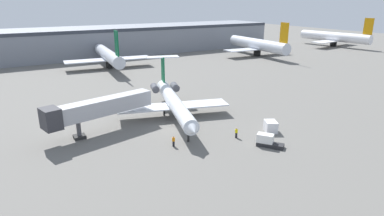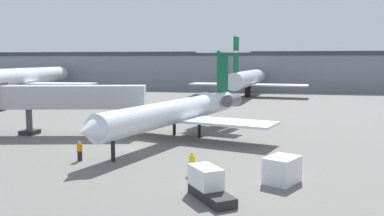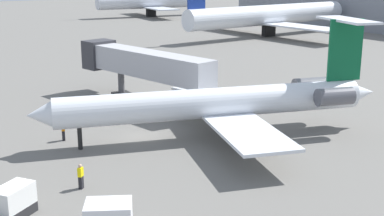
% 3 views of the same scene
% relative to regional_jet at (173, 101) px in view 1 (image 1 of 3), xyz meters
% --- Properties ---
extents(ground_plane, '(400.00, 400.00, 0.10)m').
position_rel_regional_jet_xyz_m(ground_plane, '(-3.21, -6.27, -3.19)').
color(ground_plane, '#66635E').
extents(regional_jet, '(21.04, 29.55, 9.68)m').
position_rel_regional_jet_xyz_m(regional_jet, '(0.00, 0.00, 0.00)').
color(regional_jet, silver).
rests_on(regional_jet, ground_plane).
extents(jet_bridge, '(18.75, 6.97, 5.91)m').
position_rel_regional_jet_xyz_m(jet_bridge, '(-14.82, -0.97, 1.10)').
color(jet_bridge, '#ADADB2').
rests_on(jet_bridge, ground_plane).
extents(ground_crew_marshaller, '(0.47, 0.47, 1.69)m').
position_rel_regional_jet_xyz_m(ground_crew_marshaller, '(3.93, -14.19, -2.29)').
color(ground_crew_marshaller, black).
rests_on(ground_crew_marshaller, ground_plane).
extents(ground_crew_loader, '(0.46, 0.38, 1.69)m').
position_rel_regional_jet_xyz_m(ground_crew_loader, '(-6.23, -12.02, -2.29)').
color(ground_crew_loader, black).
rests_on(ground_crew_loader, ground_plane).
extents(baggage_tug_lead, '(3.48, 4.06, 1.90)m').
position_rel_regional_jet_xyz_m(baggage_tug_lead, '(5.95, -19.12, -2.31)').
color(baggage_tug_lead, '#262628').
rests_on(baggage_tug_lead, ground_plane).
extents(cargo_container_uld, '(2.79, 3.05, 1.84)m').
position_rel_regional_jet_xyz_m(cargo_container_uld, '(10.49, -15.00, -2.22)').
color(cargo_container_uld, silver).
rests_on(cargo_container_uld, ground_plane).
extents(terminal_building, '(177.72, 22.88, 10.85)m').
position_rel_regional_jet_xyz_m(terminal_building, '(-3.21, 81.03, 2.30)').
color(terminal_building, gray).
rests_on(terminal_building, ground_plane).
extents(parked_airliner_centre, '(27.62, 32.50, 13.03)m').
position_rel_regional_jet_xyz_m(parked_airliner_centre, '(3.76, 52.10, 0.97)').
color(parked_airliner_centre, silver).
rests_on(parked_airliner_centre, ground_plane).
extents(parked_airliner_east_mid, '(28.00, 33.15, 13.64)m').
position_rel_regional_jet_xyz_m(parked_airliner_east_mid, '(61.78, 46.85, 1.28)').
color(parked_airliner_east_mid, silver).
rests_on(parked_airliner_east_mid, ground_plane).
extents(parked_airliner_east_end, '(29.09, 34.26, 13.68)m').
position_rel_regional_jet_xyz_m(parked_airliner_east_end, '(111.93, 49.86, 1.30)').
color(parked_airliner_east_end, white).
rests_on(parked_airliner_east_end, ground_plane).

